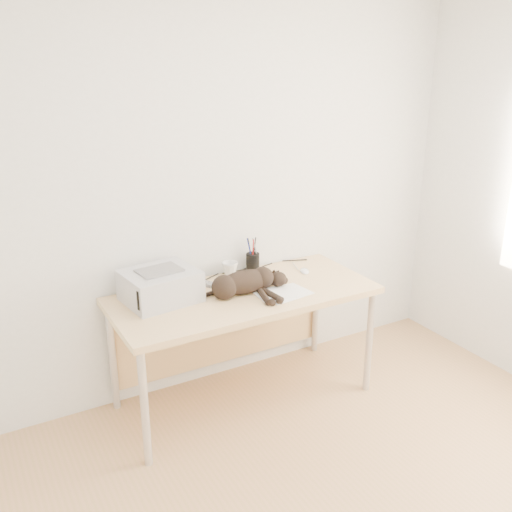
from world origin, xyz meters
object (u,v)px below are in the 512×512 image
desk (238,307)px  pen_cup (253,262)px  cat (242,284)px  mug (230,269)px  mouse (305,270)px  printer (160,286)px

desk → pen_cup: 0.36m
cat → mug: bearing=79.2°
cat → mug: cat is taller
mug → mouse: size_ratio=1.01×
printer → mug: (0.52, 0.14, -0.05)m
mug → pen_cup: pen_cup is taller
printer → mug: bearing=15.5°
desk → printer: printer is taller
cat → printer: bearing=163.0°
pen_cup → printer: bearing=-167.5°
printer → cat: (0.46, -0.15, -0.03)m
mug → desk: bearing=-103.5°
pen_cup → mouse: 0.35m
desk → cat: size_ratio=2.40×
mug → pen_cup: (0.17, 0.01, 0.02)m
cat → mouse: (0.53, 0.12, -0.05)m
mouse → desk: bearing=-155.3°
desk → cat: 0.23m
printer → mug: size_ratio=4.39×
mug → mouse: 0.49m
printer → mouse: bearing=-1.8°
printer → cat: printer is taller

